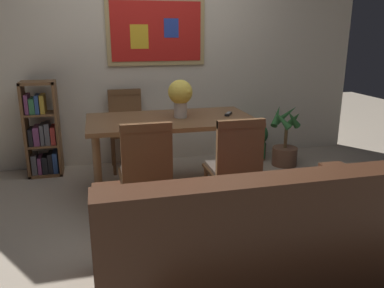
{
  "coord_description": "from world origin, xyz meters",
  "views": [
    {
      "loc": [
        -0.68,
        -3.0,
        1.54
      ],
      "look_at": [
        0.07,
        -0.01,
        0.65
      ],
      "focal_mm": 36.13,
      "sensor_mm": 36.0,
      "label": 1
    }
  ],
  "objects_px": {
    "dining_table": "(171,128)",
    "potted_ivy": "(256,140)",
    "tv_remote": "(228,114)",
    "dining_chair_near_left": "(146,167)",
    "dining_chair_near_right": "(235,162)",
    "flower_vase": "(180,95)",
    "bookshelf": "(42,134)",
    "potted_palm": "(285,144)",
    "leather_couch": "(249,245)",
    "dining_chair_far_left": "(126,123)"
  },
  "relations": [
    {
      "from": "dining_chair_near_right",
      "to": "tv_remote",
      "type": "xyz_separation_m",
      "value": [
        0.23,
        0.83,
        0.22
      ]
    },
    {
      "from": "dining_chair_near_left",
      "to": "potted_palm",
      "type": "bearing_deg",
      "value": 33.43
    },
    {
      "from": "dining_chair_far_left",
      "to": "dining_chair_near_left",
      "type": "bearing_deg",
      "value": -89.38
    },
    {
      "from": "bookshelf",
      "to": "tv_remote",
      "type": "distance_m",
      "value": 2.05
    },
    {
      "from": "dining_table",
      "to": "flower_vase",
      "type": "bearing_deg",
      "value": 7.47
    },
    {
      "from": "flower_vase",
      "to": "dining_table",
      "type": "bearing_deg",
      "value": -172.53
    },
    {
      "from": "dining_chair_near_left",
      "to": "bookshelf",
      "type": "bearing_deg",
      "value": 120.98
    },
    {
      "from": "dining_table",
      "to": "potted_ivy",
      "type": "distance_m",
      "value": 1.49
    },
    {
      "from": "dining_table",
      "to": "leather_couch",
      "type": "height_order",
      "value": "leather_couch"
    },
    {
      "from": "dining_chair_near_left",
      "to": "leather_couch",
      "type": "relative_size",
      "value": 0.51
    },
    {
      "from": "tv_remote",
      "to": "dining_chair_near_left",
      "type": "bearing_deg",
      "value": -140.3
    },
    {
      "from": "tv_remote",
      "to": "flower_vase",
      "type": "bearing_deg",
      "value": 179.82
    },
    {
      "from": "dining_chair_near_right",
      "to": "leather_couch",
      "type": "bearing_deg",
      "value": -104.29
    },
    {
      "from": "flower_vase",
      "to": "potted_ivy",
      "type": "bearing_deg",
      "value": 32.96
    },
    {
      "from": "dining_chair_near_right",
      "to": "leather_couch",
      "type": "relative_size",
      "value": 0.51
    },
    {
      "from": "dining_chair_near_left",
      "to": "tv_remote",
      "type": "distance_m",
      "value": 1.24
    },
    {
      "from": "potted_ivy",
      "to": "potted_palm",
      "type": "distance_m",
      "value": 0.4
    },
    {
      "from": "dining_chair_far_left",
      "to": "leather_couch",
      "type": "relative_size",
      "value": 0.51
    },
    {
      "from": "potted_ivy",
      "to": "flower_vase",
      "type": "relative_size",
      "value": 1.27
    },
    {
      "from": "dining_chair_near_left",
      "to": "leather_couch",
      "type": "height_order",
      "value": "dining_chair_near_left"
    },
    {
      "from": "dining_chair_near_left",
      "to": "dining_table",
      "type": "bearing_deg",
      "value": 65.41
    },
    {
      "from": "dining_table",
      "to": "potted_ivy",
      "type": "relative_size",
      "value": 3.44
    },
    {
      "from": "potted_palm",
      "to": "tv_remote",
      "type": "bearing_deg",
      "value": -154.54
    },
    {
      "from": "leather_couch",
      "to": "dining_chair_far_left",
      "type": "bearing_deg",
      "value": 101.64
    },
    {
      "from": "leather_couch",
      "to": "potted_palm",
      "type": "height_order",
      "value": "leather_couch"
    },
    {
      "from": "potted_ivy",
      "to": "tv_remote",
      "type": "relative_size",
      "value": 2.98
    },
    {
      "from": "dining_chair_near_right",
      "to": "potted_ivy",
      "type": "relative_size",
      "value": 1.96
    },
    {
      "from": "potted_palm",
      "to": "tv_remote",
      "type": "distance_m",
      "value": 1.09
    },
    {
      "from": "dining_table",
      "to": "potted_ivy",
      "type": "xyz_separation_m",
      "value": [
        1.23,
        0.74,
        -0.41
      ]
    },
    {
      "from": "dining_chair_near_left",
      "to": "tv_remote",
      "type": "xyz_separation_m",
      "value": [
        0.94,
        0.78,
        0.22
      ]
    },
    {
      "from": "dining_chair_far_left",
      "to": "flower_vase",
      "type": "distance_m",
      "value": 1.03
    },
    {
      "from": "dining_chair_near_left",
      "to": "potted_ivy",
      "type": "bearing_deg",
      "value": 43.82
    },
    {
      "from": "bookshelf",
      "to": "dining_chair_far_left",
      "type": "bearing_deg",
      "value": 1.86
    },
    {
      "from": "bookshelf",
      "to": "flower_vase",
      "type": "xyz_separation_m",
      "value": [
        1.39,
        -0.78,
        0.5
      ]
    },
    {
      "from": "dining_table",
      "to": "potted_ivy",
      "type": "bearing_deg",
      "value": 31.27
    },
    {
      "from": "potted_ivy",
      "to": "flower_vase",
      "type": "distance_m",
      "value": 1.53
    },
    {
      "from": "dining_chair_far_left",
      "to": "bookshelf",
      "type": "height_order",
      "value": "bookshelf"
    },
    {
      "from": "dining_table",
      "to": "potted_palm",
      "type": "xyz_separation_m",
      "value": [
        1.46,
        0.43,
        -0.39
      ]
    },
    {
      "from": "leather_couch",
      "to": "potted_ivy",
      "type": "relative_size",
      "value": 3.87
    },
    {
      "from": "dining_chair_near_left",
      "to": "potted_ivy",
      "type": "distance_m",
      "value": 2.21
    },
    {
      "from": "dining_chair_near_left",
      "to": "flower_vase",
      "type": "height_order",
      "value": "flower_vase"
    },
    {
      "from": "dining_chair_far_left",
      "to": "leather_couch",
      "type": "height_order",
      "value": "dining_chair_far_left"
    },
    {
      "from": "potted_ivy",
      "to": "dining_table",
      "type": "bearing_deg",
      "value": -148.73
    },
    {
      "from": "leather_couch",
      "to": "potted_palm",
      "type": "distance_m",
      "value": 2.48
    },
    {
      "from": "flower_vase",
      "to": "tv_remote",
      "type": "height_order",
      "value": "flower_vase"
    },
    {
      "from": "dining_chair_near_right",
      "to": "tv_remote",
      "type": "relative_size",
      "value": 5.83
    },
    {
      "from": "potted_ivy",
      "to": "potted_palm",
      "type": "xyz_separation_m",
      "value": [
        0.23,
        -0.32,
        0.02
      ]
    },
    {
      "from": "leather_couch",
      "to": "potted_palm",
      "type": "bearing_deg",
      "value": 57.92
    },
    {
      "from": "flower_vase",
      "to": "dining_chair_near_right",
      "type": "bearing_deg",
      "value": -72.45
    },
    {
      "from": "dining_chair_near_left",
      "to": "dining_chair_far_left",
      "type": "relative_size",
      "value": 1.0
    }
  ]
}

